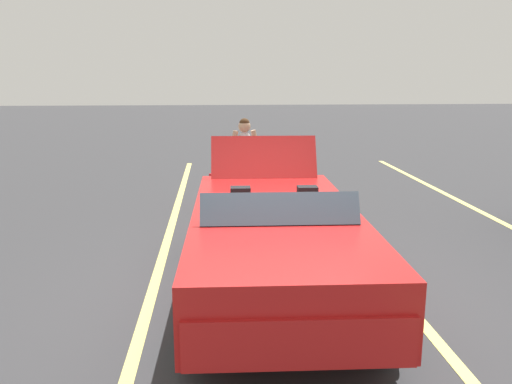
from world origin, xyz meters
The scene contains 8 objects.
ground_plane centered at (0.00, 0.00, 0.00)m, with size 80.00×80.00×0.00m, color #333335.
lot_line_near centered at (0.00, -1.36, 0.00)m, with size 18.00×0.12×0.01m, color #EAE066.
lot_line_mid centered at (0.00, 1.34, 0.00)m, with size 18.00×0.12×0.01m, color #EAE066.
convertible_car centered at (0.20, -0.01, 0.59)m, with size 4.24×1.93×1.51m.
suitcase_large_black centered at (-4.06, 0.31, 0.37)m, with size 0.55×0.43×1.05m.
suitcase_medium_bright centered at (-4.04, -0.53, 0.31)m, with size 0.45×0.46×0.84m.
suitcase_small_carryon centered at (-2.91, 0.05, 0.25)m, with size 0.27×0.37×0.86m.
traveler_person centered at (-3.58, -0.13, 0.93)m, with size 0.28×0.61×1.65m.
Camera 1 is at (5.37, -0.63, 2.34)m, focal length 36.64 mm.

